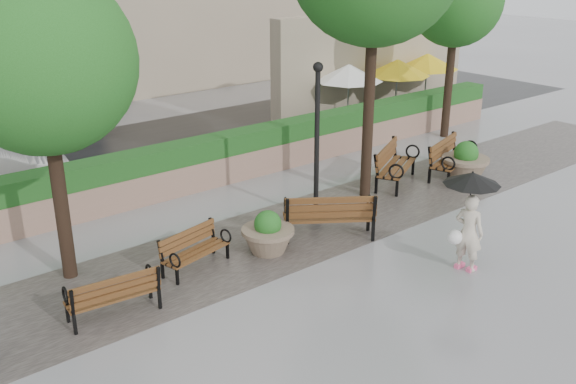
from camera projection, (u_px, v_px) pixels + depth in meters
ground at (403, 272)px, 13.18m from camera, size 100.00×100.00×0.00m
cobble_strip at (308, 226)px, 15.36m from camera, size 28.00×3.20×0.01m
hedge_wall at (216, 160)px, 18.02m from camera, size 24.00×0.80×1.35m
cafe_wall at (375, 63)px, 25.32m from camera, size 10.00×0.60×4.00m
cafe_hedge at (407, 113)px, 23.99m from camera, size 8.00×0.50×0.90m
asphalt_street at (150, 150)px, 21.16m from camera, size 40.00×7.00×0.00m
bench_0 at (114, 303)px, 11.53m from camera, size 1.69×0.81×0.88m
bench_1 at (196, 258)px, 13.26m from camera, size 1.62×0.94×0.82m
bench_2 at (329, 224)px, 14.65m from camera, size 2.14×1.83×1.10m
bench_3 at (395, 173)px, 18.02m from camera, size 2.17×1.67×1.10m
bench_4 at (451, 166)px, 18.65m from camera, size 2.12×1.35×1.07m
planter_left at (268, 236)px, 13.93m from camera, size 1.15×1.15×0.97m
planter_right at (465, 164)px, 18.36m from camera, size 1.34×1.34×1.13m
lamppost at (317, 153)px, 15.22m from camera, size 0.28×0.28×3.84m
tree_0 at (49, 66)px, 11.67m from camera, size 3.52×3.44×6.07m
tree_2 at (457, 3)px, 21.26m from camera, size 3.23×3.09×6.20m
patio_umb_white at (349, 73)px, 23.28m from camera, size 2.50×2.50×2.30m
patio_umb_yellow_a at (397, 68)px, 24.31m from camera, size 2.50×2.50×2.30m
patio_umb_yellow_b at (427, 62)px, 25.64m from camera, size 2.50×2.50×2.30m
pedestrian at (470, 212)px, 12.88m from camera, size 1.14×1.14×2.10m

